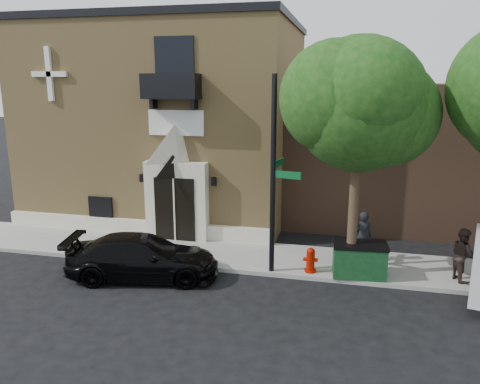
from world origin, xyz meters
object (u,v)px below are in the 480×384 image
object	(u,v)px
street_sign	(274,176)
pedestrian_far	(462,254)
fire_hydrant	(311,260)
dumpster	(359,259)
black_sedan	(143,257)
pedestrian_near	(363,236)

from	to	relation	value
street_sign	pedestrian_far	distance (m)	6.64
fire_hydrant	pedestrian_far	bearing A→B (deg)	5.49
pedestrian_far	dumpster	bearing A→B (deg)	77.91
black_sedan	pedestrian_far	xyz separation A→B (m)	(10.36, 1.90, 0.29)
street_sign	fire_hydrant	distance (m)	3.17
dumpster	pedestrian_near	bearing A→B (deg)	81.26
pedestrian_near	pedestrian_far	size ratio (longest dim) A/B	1.05
black_sedan	fire_hydrant	bearing A→B (deg)	-86.69
pedestrian_near	pedestrian_far	distance (m)	3.29
black_sedan	pedestrian_near	size ratio (longest dim) A/B	2.76
black_sedan	street_sign	bearing A→B (deg)	-84.93
pedestrian_far	black_sedan	bearing A→B (deg)	80.91
black_sedan	pedestrian_far	distance (m)	10.54
black_sedan	street_sign	world-z (taller)	street_sign
street_sign	pedestrian_far	xyz separation A→B (m)	(6.14, 0.66, -2.44)
black_sedan	street_sign	xyz separation A→B (m)	(4.22, 1.24, 2.73)
street_sign	fire_hydrant	bearing A→B (deg)	21.35
black_sedan	street_sign	distance (m)	5.18
fire_hydrant	dumpster	bearing A→B (deg)	1.61
dumpster	fire_hydrant	bearing A→B (deg)	177.39
pedestrian_near	fire_hydrant	bearing A→B (deg)	36.48
black_sedan	pedestrian_far	bearing A→B (deg)	-90.90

